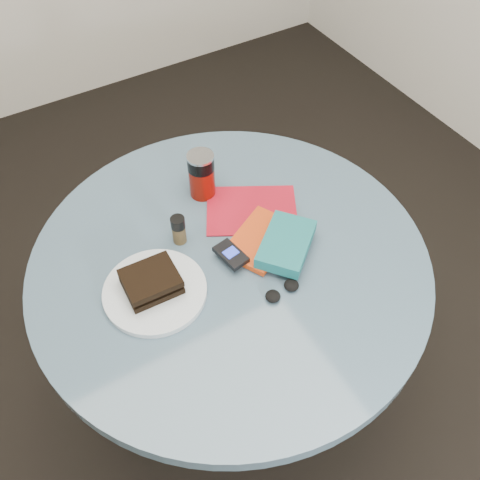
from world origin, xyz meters
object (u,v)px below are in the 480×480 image
sandwich (151,282)px  soda_can (202,175)px  magazine (252,210)px  headphones (282,291)px  plate (155,291)px  red_book (261,240)px  mp3_player (231,254)px  novel (286,244)px  pepper_grinder (179,230)px  table (231,295)px

sandwich → soda_can: size_ratio=0.96×
magazine → headphones: (-0.08, -0.27, 0.01)m
plate → sandwich: sandwich is taller
soda_can → magazine: (0.08, -0.13, -0.07)m
red_book → plate: bearing=153.3°
soda_can → red_book: size_ratio=0.72×
mp3_player → headphones: (0.06, -0.14, -0.02)m
sandwich → novel: sandwich is taller
pepper_grinder → mp3_player: 0.15m
novel → mp3_player: size_ratio=1.84×
red_book → novel: size_ratio=1.09×
soda_can → headphones: 0.40m
sandwich → novel: (0.33, -0.06, -0.00)m
pepper_grinder → red_book: bearing=-32.7°
table → sandwich: 0.29m
mp3_player → table: bearing=75.6°
table → sandwich: sandwich is taller
novel → headphones: novel is taller
red_book → sandwich: bearing=151.5°
table → mp3_player: mp3_player is taller
red_book → headphones: bearing=-131.6°
sandwich → soda_can: 0.35m
novel → headphones: size_ratio=1.83×
pepper_grinder → headphones: pepper_grinder is taller
soda_can → table: bearing=-102.1°
plate → soda_can: 0.36m
table → plate: plate is taller
soda_can → headphones: bearing=-89.7°
table → novel: 0.24m
table → pepper_grinder: (-0.08, 0.11, 0.21)m
magazine → novel: (-0.00, -0.17, 0.03)m
novel → headphones: 0.13m
soda_can → novel: bearing=-75.4°
plate → mp3_player: bearing=-2.4°
plate → magazine: plate is taller
soda_can → novel: 0.31m
plate → headphones: headphones is taller
magazine → mp3_player: size_ratio=2.58×
sandwich → novel: bearing=-11.0°
mp3_player → sandwich: bearing=175.1°
pepper_grinder → magazine: bearing=-1.1°
table → pepper_grinder: bearing=125.7°
sandwich → pepper_grinder: pepper_grinder is taller
table → novel: (0.13, -0.06, 0.20)m
pepper_grinder → novel: (0.21, -0.17, -0.01)m
sandwich → soda_can: bearing=41.8°
red_book → headphones: same height
magazine → red_book: 0.11m
magazine → mp3_player: (-0.13, -0.12, 0.02)m
sandwich → magazine: (0.34, 0.10, -0.04)m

